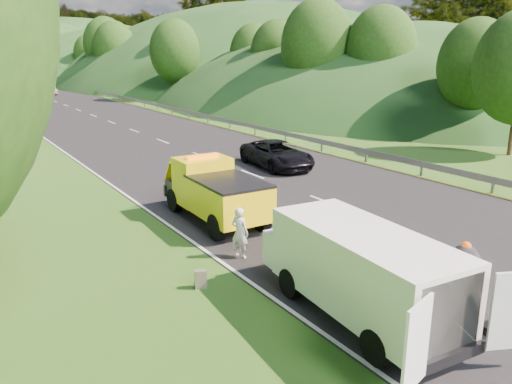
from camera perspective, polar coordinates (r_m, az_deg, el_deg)
ground at (r=16.89m, az=9.22°, el=-6.08°), size 320.00×320.00×0.00m
road_surface at (r=53.68m, az=-18.09°, el=8.30°), size 14.00×200.00×0.02m
guardrail at (r=67.67m, az=-14.90°, el=9.91°), size 0.06×140.00×1.52m
tree_line_right at (r=79.31m, az=-7.78°, el=11.06°), size 14.00×140.00×14.00m
hills_backdrop at (r=147.37m, az=-26.73°, el=11.65°), size 201.00×288.60×44.00m
tow_truck at (r=18.87m, az=-4.75°, el=0.13°), size 2.25×5.59×2.38m
white_van at (r=12.23m, az=11.68°, el=-8.51°), size 3.43×6.47×2.23m
woman at (r=15.77m, az=-1.84°, el=-7.49°), size 0.64×0.72×1.62m
child at (r=14.30m, az=4.27°, el=-10.08°), size 0.65×0.60×1.07m
worker at (r=13.52m, az=22.07°, el=-12.88°), size 1.29×0.91×1.81m
suitcase at (r=13.82m, az=-6.34°, el=-9.89°), size 0.37×0.29×0.52m
spare_tire at (r=13.01m, az=25.73°, el=-14.52°), size 0.60×0.60×0.20m
passing_suv at (r=27.94m, az=2.38°, el=2.84°), size 2.89×5.42×1.45m
dist_car_a at (r=71.05m, az=-22.92°, el=9.46°), size 1.57×3.90×1.33m
dist_car_b at (r=82.56m, az=-22.44°, el=10.22°), size 1.47×4.22×1.39m
dist_car_c at (r=98.49m, az=-24.79°, el=10.67°), size 1.81×4.46×1.30m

